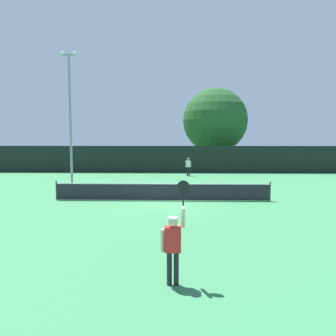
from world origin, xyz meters
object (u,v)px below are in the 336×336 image
(light_pole, at_px, (70,110))
(parked_car_near, at_px, (97,161))
(player_receiving, at_px, (188,165))
(parked_car_mid, at_px, (187,160))
(large_tree, at_px, (215,121))
(tennis_ball, at_px, (126,195))
(player_serving, at_px, (173,240))

(light_pole, bearing_deg, parked_car_near, 95.70)
(player_receiving, relative_size, parked_car_mid, 0.37)
(large_tree, distance_m, parked_car_mid, 6.03)
(parked_car_mid, bearing_deg, light_pole, -124.96)
(parked_car_near, bearing_deg, light_pole, -77.60)
(tennis_ball, distance_m, large_tree, 21.05)
(player_receiving, xyz_separation_m, parked_car_near, (-10.31, 8.13, -0.21))
(parked_car_near, relative_size, parked_car_mid, 1.01)
(player_receiving, height_order, parked_car_near, parked_car_near)
(parked_car_near, bearing_deg, player_serving, -66.48)
(parked_car_mid, bearing_deg, player_receiving, -95.96)
(large_tree, bearing_deg, player_serving, -98.15)
(player_serving, height_order, parked_car_mid, player_serving)
(player_receiving, height_order, large_tree, large_tree)
(light_pole, xyz_separation_m, parked_car_near, (-1.33, 13.38, -4.69))
(player_serving, height_order, parked_car_near, player_serving)
(parked_car_near, xyz_separation_m, parked_car_mid, (10.48, 2.52, 0.00))
(light_pole, height_order, parked_car_mid, light_pole)
(player_serving, relative_size, light_pole, 0.25)
(large_tree, xyz_separation_m, parked_car_near, (-13.64, -0.34, -4.65))
(tennis_ball, bearing_deg, parked_car_near, 108.64)
(player_serving, distance_m, player_receiving, 22.42)
(player_receiving, distance_m, large_tree, 10.13)
(player_receiving, bearing_deg, large_tree, -111.49)
(tennis_ball, bearing_deg, player_receiving, 68.99)
(light_pole, relative_size, large_tree, 1.07)
(tennis_ball, bearing_deg, large_tree, 68.78)
(tennis_ball, bearing_deg, light_pole, 133.31)
(large_tree, height_order, parked_car_mid, large_tree)
(player_serving, bearing_deg, tennis_ball, 103.90)
(player_serving, bearing_deg, parked_car_mid, 87.83)
(large_tree, distance_m, parked_car_near, 14.42)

